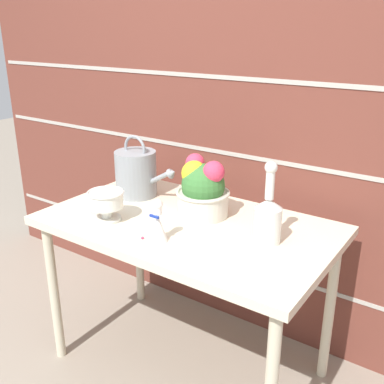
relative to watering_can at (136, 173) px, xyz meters
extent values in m
plane|color=gray|center=(0.38, -0.12, -0.85)|extent=(12.00, 12.00, 0.00)
cube|color=brown|center=(0.38, 0.37, 0.25)|extent=(3.60, 0.08, 2.20)
cube|color=#A8A399|center=(0.38, 0.33, -0.51)|extent=(3.53, 0.00, 0.02)
cube|color=#A8A399|center=(0.38, 0.33, 0.07)|extent=(3.53, 0.00, 0.02)
cube|color=#A8A399|center=(0.38, 0.33, 0.43)|extent=(3.53, 0.00, 0.02)
cube|color=beige|center=(0.38, -0.12, -0.13)|extent=(1.21, 0.71, 0.04)
cylinder|color=beige|center=(-0.17, -0.41, -0.50)|extent=(0.04, 0.04, 0.70)
cylinder|color=beige|center=(-0.17, 0.18, -0.50)|extent=(0.04, 0.04, 0.70)
cylinder|color=beige|center=(0.92, 0.18, -0.50)|extent=(0.04, 0.04, 0.70)
cylinder|color=gray|center=(0.00, 0.00, 0.00)|extent=(0.20, 0.20, 0.22)
cylinder|color=gray|center=(0.15, 0.00, 0.01)|extent=(0.14, 0.02, 0.09)
cone|color=gray|center=(0.21, 0.00, 0.04)|extent=(0.05, 0.05, 0.06)
torus|color=gray|center=(0.00, 0.00, 0.12)|extent=(0.13, 0.01, 0.13)
cylinder|color=silver|center=(0.09, -0.30, -0.11)|extent=(0.12, 0.12, 0.01)
cylinder|color=silver|center=(0.09, -0.30, -0.08)|extent=(0.04, 0.04, 0.05)
sphere|color=silver|center=(0.09, -0.30, -0.07)|extent=(0.05, 0.05, 0.05)
cylinder|color=silver|center=(0.09, -0.30, -0.02)|extent=(0.14, 0.14, 0.06)
torus|color=silver|center=(0.09, -0.30, 0.01)|extent=(0.15, 0.15, 0.01)
cylinder|color=beige|center=(0.39, -0.02, -0.06)|extent=(0.22, 0.22, 0.10)
torus|color=beige|center=(0.39, -0.02, -0.01)|extent=(0.23, 0.23, 0.01)
sphere|color=#387033|center=(0.39, -0.02, 0.02)|extent=(0.18, 0.18, 0.18)
sphere|color=yellow|center=(0.36, -0.03, 0.07)|extent=(0.11, 0.11, 0.11)
sphere|color=#E03856|center=(0.33, 0.00, 0.11)|extent=(0.08, 0.08, 0.08)
sphere|color=#E03856|center=(0.45, -0.03, 0.09)|extent=(0.09, 0.09, 0.09)
cylinder|color=silver|center=(0.73, -0.10, -0.04)|extent=(0.10, 0.10, 0.14)
cone|color=silver|center=(0.73, -0.10, 0.04)|extent=(0.10, 0.10, 0.04)
cylinder|color=silver|center=(0.73, -0.10, 0.11)|extent=(0.03, 0.03, 0.10)
sphere|color=silver|center=(0.73, -0.10, 0.18)|extent=(0.05, 0.05, 0.05)
cone|color=white|center=(0.39, -0.33, -0.06)|extent=(0.08, 0.08, 0.11)
cylinder|color=white|center=(0.39, -0.33, 0.02)|extent=(0.03, 0.03, 0.04)
sphere|color=white|center=(0.39, -0.33, 0.04)|extent=(0.04, 0.04, 0.04)
cube|color=#193399|center=(0.39, -0.35, 0.00)|extent=(0.04, 0.01, 0.01)
sphere|color=#E03856|center=(0.33, -0.35, -0.11)|extent=(0.01, 0.01, 0.01)
camera|label=1|loc=(1.37, -1.51, 0.66)|focal=42.00mm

